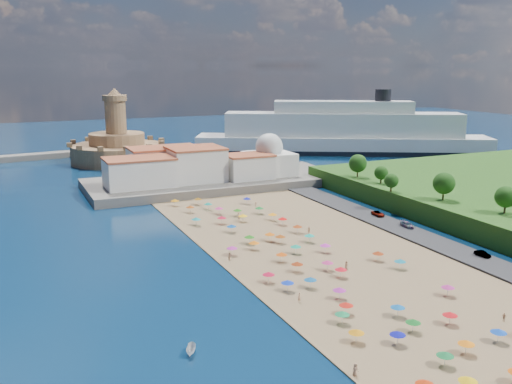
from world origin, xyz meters
name	(u,v)px	position (x,y,z in m)	size (l,w,h in m)	color
ground	(284,248)	(0.00, 0.00, 0.00)	(700.00, 700.00, 0.00)	#071938
terrace	(216,182)	(10.00, 73.00, 1.50)	(90.00, 36.00, 3.00)	#59544C
jetty	(133,171)	(-12.00, 108.00, 1.20)	(18.00, 70.00, 2.40)	#59544C
waterfront_buildings	(179,166)	(-3.05, 73.64, 7.88)	(57.00, 29.00, 11.00)	silver
domed_building	(269,158)	(30.00, 71.00, 8.97)	(16.00, 16.00, 15.00)	silver
fortress	(117,147)	(-12.00, 138.00, 6.68)	(40.00, 40.00, 32.40)	#A47D52
cruise_ship	(342,135)	(92.81, 120.03, 9.16)	(135.22, 84.49, 30.95)	black
beach_parasols	(302,253)	(-1.37, -10.85, 2.15)	(31.18, 116.74, 2.20)	gray
beachgoers	(292,251)	(-1.36, -6.20, 1.15)	(33.00, 93.02, 1.87)	tan
moored_boats	(243,382)	(-32.19, -50.84, 0.81)	(8.32, 20.52, 1.75)	white
parked_cars	(431,234)	(36.00, -8.87, 1.36)	(2.51, 62.42, 1.39)	gray
hillside_trees	(470,193)	(48.80, -7.86, 10.20)	(16.50, 106.99, 7.66)	#382314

